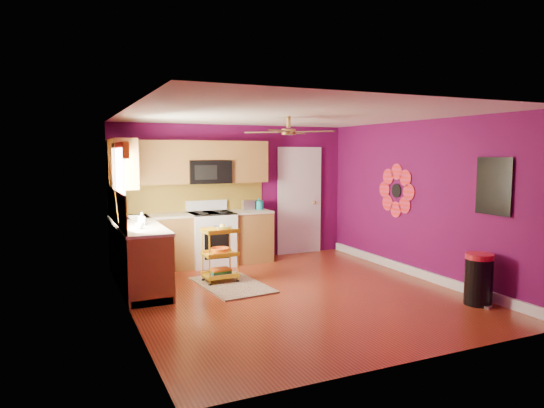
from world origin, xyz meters
name	(u,v)px	position (x,y,z in m)	size (l,w,h in m)	color
ground	(294,293)	(0.00, 0.00, 0.00)	(5.00, 5.00, 0.00)	maroon
room_envelope	(296,178)	(0.03, 0.00, 1.63)	(4.54, 5.04, 2.52)	#5E0A47
lower_cabinets	(171,248)	(-1.35, 1.82, 0.43)	(2.81, 2.31, 0.94)	brown
electric_range	(211,238)	(-0.55, 2.17, 0.48)	(0.76, 0.66, 1.13)	white
upper_cabinetry	(171,164)	(-1.24, 2.17, 1.80)	(2.80, 2.30, 1.26)	brown
left_window	(119,171)	(-2.22, 1.05, 1.74)	(0.08, 1.35, 1.08)	white
panel_door	(299,202)	(1.35, 2.47, 1.02)	(0.95, 0.11, 2.15)	white
right_wall_art	(436,189)	(2.23, -0.34, 1.44)	(0.04, 2.74, 1.04)	black
ceiling_fan	(289,131)	(0.00, 0.20, 2.29)	(1.01, 1.01, 0.26)	#BF8C3F
shag_rug	(232,285)	(-0.68, 0.73, 0.01)	(0.85, 1.39, 0.02)	#331B11
rolling_cart	(221,253)	(-0.77, 0.98, 0.47)	(0.52, 0.39, 0.91)	yellow
trash_can	(479,279)	(1.97, -1.45, 0.34)	(0.46, 0.46, 0.68)	black
teal_kettle	(259,205)	(0.40, 2.27, 1.02)	(0.18, 0.18, 0.21)	teal
toaster	(248,205)	(0.18, 2.26, 1.03)	(0.22, 0.15, 0.18)	beige
soap_bottle_a	(141,219)	(-1.92, 1.11, 1.03)	(0.09, 0.09, 0.19)	#EA3F72
soap_bottle_b	(142,218)	(-1.89, 1.24, 1.03)	(0.14, 0.14, 0.17)	white
counter_dish	(135,218)	(-1.91, 1.81, 0.97)	(0.23, 0.23, 0.06)	white
counter_cup	(140,226)	(-2.00, 0.77, 0.98)	(0.11, 0.11, 0.09)	white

